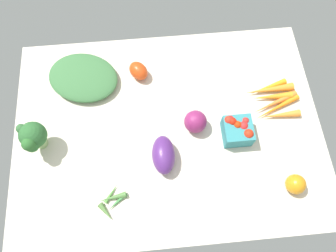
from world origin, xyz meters
TOP-DOWN VIEW (x-y plane):
  - tablecloth at (0.00, 0.00)cm, footprint 104.00×76.00cm
  - eggplant at (2.40, 10.34)cm, footprint 7.56×12.79cm
  - red_onion_near_basket at (-9.10, -0.28)cm, footprint 7.58×7.58cm
  - berry_basket at (-22.47, 4.16)cm, footprint 9.22×9.22cm
  - broccoli_head at (42.31, 2.34)cm, footprint 8.73×9.81cm
  - heirloom_tomato_orange at (-37.25, 23.28)cm, footprint 6.19×6.19cm
  - roma_tomato at (8.58, -21.81)cm, footprint 9.16×9.58cm
  - okra_pile at (19.57, 23.03)cm, footprint 9.36×11.74cm
  - carrot_bunch at (-37.51, -7.07)cm, footprint 18.51×15.58cm
  - leafy_greens_clump at (28.39, -21.33)cm, footprint 30.72×27.71cm

SIDE VIEW (x-z plane):
  - tablecloth at x=0.00cm, z-range 0.00..2.00cm
  - okra_pile at x=19.57cm, z-range 1.88..3.87cm
  - carrot_bunch at x=-37.51cm, z-range 1.81..4.72cm
  - leafy_greens_clump at x=28.39cm, z-range 2.00..6.35cm
  - roma_tomato at x=8.58cm, z-range 2.00..7.69cm
  - heirloom_tomato_orange at x=-37.25cm, z-range 2.00..8.19cm
  - eggplant at x=2.40cm, z-range 2.00..9.32cm
  - red_onion_near_basket at x=-9.10cm, z-range 2.00..9.58cm
  - berry_basket at x=-22.47cm, z-range 2.03..9.60cm
  - broccoli_head at x=42.31cm, z-range 3.71..16.14cm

